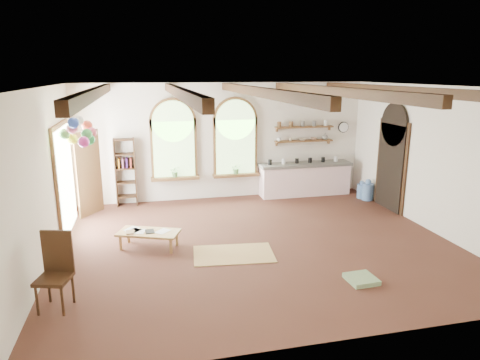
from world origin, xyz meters
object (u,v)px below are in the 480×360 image
object	(u,v)px
kitchen_counter	(305,179)
coffee_table	(149,233)
side_chair	(56,287)
balloon_cluster	(80,132)

from	to	relation	value
kitchen_counter	coffee_table	distance (m)	5.39
coffee_table	side_chair	bearing A→B (deg)	-124.92
kitchen_counter	balloon_cluster	distance (m)	6.46
kitchen_counter	coffee_table	size ratio (longest dim) A/B	2.01
coffee_table	balloon_cluster	world-z (taller)	balloon_cluster
coffee_table	balloon_cluster	xyz separation A→B (m)	(-1.21, 0.56, 2.02)
kitchen_counter	coffee_table	world-z (taller)	kitchen_counter
coffee_table	side_chair	distance (m)	2.46
coffee_table	kitchen_counter	bearing A→B (deg)	33.28
balloon_cluster	side_chair	bearing A→B (deg)	-94.50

